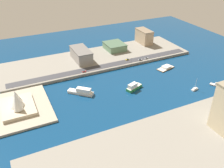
# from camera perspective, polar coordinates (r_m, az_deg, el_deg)

# --- Properties ---
(ground_plane) EXTENTS (440.00, 440.00, 0.00)m
(ground_plane) POSITION_cam_1_polar(r_m,az_deg,el_deg) (250.97, 4.03, -1.55)
(ground_plane) COLOR navy
(quay_west) EXTENTS (70.00, 240.00, 3.11)m
(quay_west) POSITION_cam_1_polar(r_m,az_deg,el_deg) (196.65, 16.28, -12.81)
(quay_west) COLOR gray
(quay_west) RESTS_ON ground_plane
(quay_east) EXTENTS (70.00, 240.00, 3.11)m
(quay_east) POSITION_cam_1_polar(r_m,az_deg,el_deg) (317.11, -3.36, 5.91)
(quay_east) COLOR gray
(quay_east) RESTS_ON ground_plane
(peninsula_point) EXTENTS (65.16, 55.97, 2.00)m
(peninsula_point) POSITION_cam_1_polar(r_m,az_deg,el_deg) (237.99, -21.02, -5.45)
(peninsula_point) COLOR #A89E89
(peninsula_point) RESTS_ON ground_plane
(road_strip) EXTENTS (11.27, 228.00, 0.15)m
(road_strip) POSITION_cam_1_polar(r_m,az_deg,el_deg) (294.34, -1.38, 4.30)
(road_strip) COLOR #38383D
(road_strip) RESTS_ON quay_east
(sailboat_small_white) EXTENTS (4.62, 9.33, 13.28)m
(sailboat_small_white) POSITION_cam_1_polar(r_m,az_deg,el_deg) (265.17, 18.79, -1.11)
(sailboat_small_white) COLOR white
(sailboat_small_white) RESTS_ON ground_plane
(ferry_green_doubledeck) EXTENTS (12.36, 21.17, 7.26)m
(ferry_green_doubledeck) POSITION_cam_1_polar(r_m,az_deg,el_deg) (252.36, 5.12, -0.66)
(ferry_green_doubledeck) COLOR #2D8C4C
(ferry_green_doubledeck) RESTS_ON ground_plane
(barge_flat_brown) EXTENTS (15.10, 23.84, 3.17)m
(barge_flat_brown) POSITION_cam_1_polar(r_m,az_deg,el_deg) (301.10, 12.49, 3.75)
(barge_flat_brown) COLOR brown
(barge_flat_brown) RESTS_ON ground_plane
(yacht_sleek_gray) EXTENTS (12.13, 9.91, 3.70)m
(yacht_sleek_gray) POSITION_cam_1_polar(r_m,az_deg,el_deg) (280.43, 23.21, -0.19)
(yacht_sleek_gray) COLOR #999EA3
(yacht_sleek_gray) RESTS_ON ground_plane
(ferry_white_commuter) EXTENTS (22.61, 23.81, 6.79)m
(ferry_white_commuter) POSITION_cam_1_polar(r_m,az_deg,el_deg) (245.67, -7.12, -1.75)
(ferry_white_commuter) COLOR silver
(ferry_white_commuter) RESTS_ON ground_plane
(terminal_long_green) EXTENTS (29.35, 25.38, 8.91)m
(terminal_long_green) POSITION_cam_1_polar(r_m,az_deg,el_deg) (340.46, 0.61, 8.82)
(terminal_long_green) COLOR slate
(terminal_long_green) RESTS_ON quay_east
(carpark_squat_concrete) EXTENTS (38.64, 18.71, 14.55)m
(carpark_squat_concrete) POSITION_cam_1_polar(r_m,az_deg,el_deg) (308.95, -7.23, 6.84)
(carpark_squat_concrete) COLOR gray
(carpark_squat_concrete) RESTS_ON quay_east
(apartment_midrise_tan) EXTENTS (29.46, 14.80, 19.75)m
(apartment_midrise_tan) POSITION_cam_1_polar(r_m,az_deg,el_deg) (365.20, 7.49, 10.99)
(apartment_midrise_tan) COLOR tan
(apartment_midrise_tan) RESTS_ON quay_east
(taxi_yellow_cab) EXTENTS (2.05, 4.50, 1.52)m
(taxi_yellow_cab) POSITION_cam_1_polar(r_m,az_deg,el_deg) (309.35, 3.61, 5.76)
(taxi_yellow_cab) COLOR black
(taxi_yellow_cab) RESTS_ON road_strip
(van_white) EXTENTS (1.83, 4.35, 1.65)m
(van_white) POSITION_cam_1_polar(r_m,az_deg,el_deg) (315.41, 8.05, 6.02)
(van_white) COLOR black
(van_white) RESTS_ON road_strip
(sedan_silver) EXTENTS (2.07, 4.78, 1.73)m
(sedan_silver) POSITION_cam_1_polar(r_m,az_deg,el_deg) (309.84, 6.56, 5.67)
(sedan_silver) COLOR black
(sedan_silver) RESTS_ON road_strip
(pickup_red) EXTENTS (1.91, 4.31, 1.44)m
(pickup_red) POSITION_cam_1_polar(r_m,az_deg,el_deg) (280.93, -6.55, 2.94)
(pickup_red) COLOR black
(pickup_red) RESTS_ON road_strip
(traffic_light_waterfront) EXTENTS (0.36, 0.36, 6.50)m
(traffic_light_waterfront) POSITION_cam_1_polar(r_m,az_deg,el_deg) (299.33, 4.51, 5.57)
(traffic_light_waterfront) COLOR black
(traffic_light_waterfront) RESTS_ON quay_east
(opera_landmark) EXTENTS (37.37, 28.47, 21.05)m
(opera_landmark) POSITION_cam_1_polar(r_m,az_deg,el_deg) (234.17, -21.34, -4.03)
(opera_landmark) COLOR #BCAD93
(opera_landmark) RESTS_ON peninsula_point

